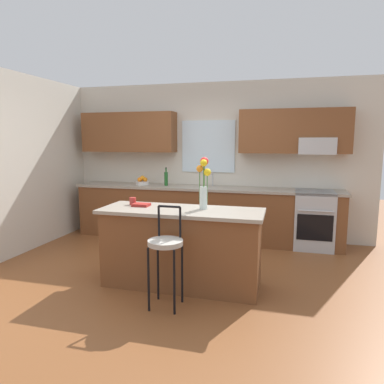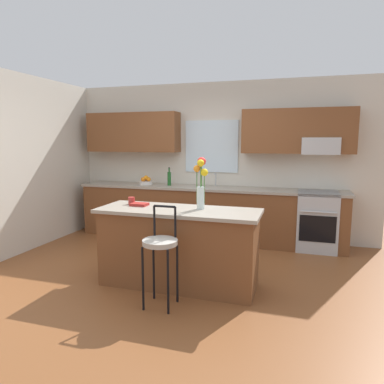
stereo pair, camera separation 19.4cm
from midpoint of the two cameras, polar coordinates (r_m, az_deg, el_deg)
ground_plane at (r=4.58m, az=-4.16°, el=-13.44°), size 14.00×14.00×0.00m
wall_left at (r=5.86m, az=-27.71°, el=4.01°), size 0.12×4.60×2.70m
back_wall_assembly at (r=6.15m, az=2.06°, el=6.62°), size 5.60×0.50×2.70m
counter_run at (r=6.01m, az=1.09°, el=-3.46°), size 4.56×0.64×0.92m
sink_faucet at (r=6.03m, az=2.47°, el=2.30°), size 0.02×0.13×0.23m
oven_range at (r=5.83m, az=18.40°, el=-4.32°), size 0.60×0.64×0.92m
kitchen_island at (r=4.13m, az=-3.12°, el=-9.06°), size 1.89×0.68×0.92m
bar_stool_near at (r=3.58m, az=-5.91°, el=-8.98°), size 0.36×0.36×1.04m
flower_vase at (r=3.98m, az=0.54°, el=1.92°), size 0.17×0.16×0.60m
mug_ceramic at (r=4.36m, az=-10.96°, el=-1.47°), size 0.08×0.08×0.09m
cookbook at (r=4.26m, az=-9.64°, el=-2.08°), size 0.20×0.15×0.03m
fruit_bowl_oranges at (r=6.29m, az=-8.99°, el=1.71°), size 0.24×0.24×0.16m
bottle_olive_oil at (r=6.12m, az=-5.18°, el=2.25°), size 0.06×0.06×0.32m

